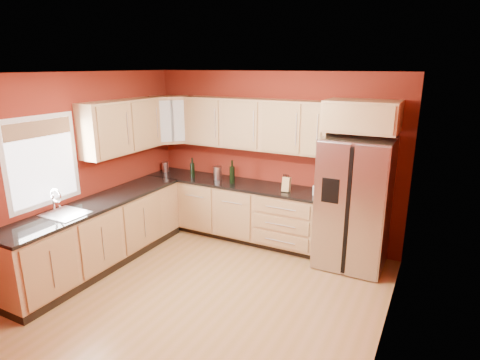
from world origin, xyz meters
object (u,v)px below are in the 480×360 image
at_px(refrigerator, 354,203).
at_px(soap_dispenser, 315,189).
at_px(canister_left, 165,167).
at_px(knife_block, 286,184).
at_px(wine_bottle_a, 192,167).

distance_m(refrigerator, soap_dispenser, 0.56).
relative_size(refrigerator, canister_left, 10.28).
relative_size(refrigerator, knife_block, 8.46).
relative_size(refrigerator, wine_bottle_a, 5.54).
bearing_deg(canister_left, wine_bottle_a, -6.06).
xyz_separation_m(wine_bottle_a, knife_block, (1.63, -0.02, -0.06)).
bearing_deg(knife_block, wine_bottle_a, 176.40).
bearing_deg(refrigerator, soap_dispenser, 179.84).
distance_m(refrigerator, knife_block, 0.98).
xyz_separation_m(refrigerator, canister_left, (-3.20, 0.07, 0.12)).
bearing_deg(knife_block, canister_left, 174.95).
relative_size(refrigerator, soap_dispenser, 10.34).
relative_size(canister_left, wine_bottle_a, 0.54).
xyz_separation_m(wine_bottle_a, soap_dispenser, (2.05, -0.01, -0.07)).
bearing_deg(knife_block, refrigerator, -2.48).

